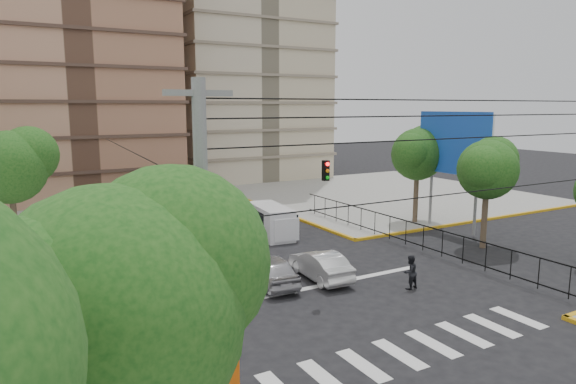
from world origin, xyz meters
TOP-DOWN VIEW (x-y plane):
  - ground at (0.00, 0.00)m, footprint 160.00×160.00m
  - sidewalk_ne at (20.00, 20.00)m, footprint 26.00×26.00m
  - crosswalk_stripes at (0.00, -6.00)m, footprint 12.00×2.40m
  - stop_line at (0.00, 1.20)m, footprint 13.00×0.40m
  - park_fence at (9.00, 4.50)m, footprint 0.10×22.50m
  - billboard at (14.45, 6.00)m, footprint 0.36×6.20m
  - tree_sw_near at (-10.90, -9.99)m, footprint 5.63×4.60m
  - tree_park_a at (13.08, 2.01)m, footprint 4.41×3.60m
  - tree_park_c at (14.09, 9.01)m, footprint 4.65×3.80m
  - tree_tudor at (-11.90, 16.01)m, footprint 5.39×4.40m
  - traffic_light_nw at (-7.80, 7.80)m, footprint 0.28×0.22m
  - traffic_light_hanging at (0.00, -2.04)m, footprint 18.00×9.12m
  - utility_pole_sw at (-9.00, -9.00)m, footprint 1.40×0.28m
  - van_right_lane at (2.96, 10.71)m, footprint 2.29×4.75m
  - van_left_lane at (-3.23, 19.74)m, footprint 2.45×5.45m
  - car_silver_front_left at (-1.45, 2.59)m, footprint 2.27×4.58m
  - car_white_front_right at (1.14, 2.09)m, footprint 1.79×4.43m
  - car_grey_mid_left at (-2.99, 8.63)m, footprint 3.45×5.90m
  - car_silver_rear_left at (-3.31, 14.42)m, footprint 2.13×5.06m
  - car_darkgrey_mid_right at (2.85, 15.77)m, footprint 2.28×4.35m
  - car_white_rear_right at (2.57, 20.78)m, footprint 1.53×4.12m
  - pedestrian_crosswalk at (4.07, -1.22)m, footprint 0.85×0.69m

SIDE VIEW (x-z plane):
  - ground at x=0.00m, z-range 0.00..0.00m
  - park_fence at x=9.00m, z-range -0.83..0.83m
  - crosswalk_stripes at x=0.00m, z-range 0.00..0.01m
  - stop_line at x=0.00m, z-range 0.00..0.01m
  - sidewalk_ne at x=20.00m, z-range 0.00..0.15m
  - car_white_rear_right at x=2.57m, z-range 0.00..1.35m
  - car_darkgrey_mid_right at x=2.85m, z-range 0.00..1.41m
  - car_white_front_right at x=1.14m, z-range 0.00..1.43m
  - car_silver_rear_left at x=-3.31m, z-range 0.00..1.46m
  - car_silver_front_left at x=-1.45m, z-range 0.00..1.50m
  - car_grey_mid_left at x=-2.99m, z-range 0.00..1.54m
  - pedestrian_crosswalk at x=4.07m, z-range 0.00..1.64m
  - van_right_lane at x=2.96m, z-range -0.03..2.03m
  - van_left_lane at x=-3.23m, z-range -0.03..2.36m
  - traffic_light_nw at x=-7.80m, z-range 0.91..5.31m
  - utility_pole_sw at x=-9.00m, z-range 0.27..9.27m
  - tree_park_a at x=13.08m, z-range 1.60..8.42m
  - tree_tudor at x=-11.90m, z-range 1.50..8.93m
  - tree_sw_near at x=-10.90m, z-range 1.48..9.06m
  - tree_park_c at x=14.09m, z-range 1.71..8.96m
  - traffic_light_hanging at x=0.00m, z-range 5.44..6.36m
  - billboard at x=14.45m, z-range 1.95..10.05m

